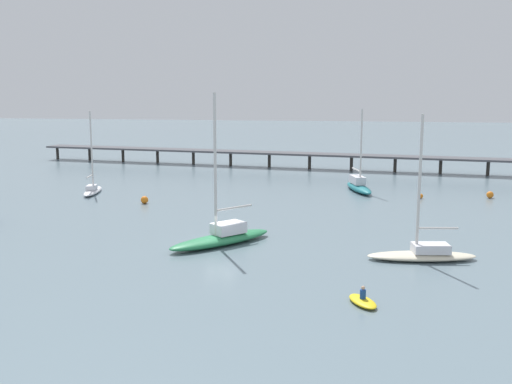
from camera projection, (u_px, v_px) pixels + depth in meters
The scene contains 10 objects.
ground_plane at pixel (221, 245), 49.31m from camera, with size 400.00×400.00×0.00m, color slate.
pier at pixel (367, 153), 93.59m from camera, with size 89.68×14.88×6.07m.
sailboat_cream at pixel (423, 252), 44.92m from camera, with size 8.46×3.62×10.94m.
sailboat_white at pixel (93, 188), 73.53m from camera, with size 2.85×6.96×10.14m.
sailboat_teal at pixel (359, 185), 75.30m from camera, with size 4.24×8.68×10.36m.
sailboat_green at pixel (222, 236), 49.39m from camera, with size 8.26×9.11×12.45m.
dinghy_yellow at pixel (363, 301), 35.69m from camera, with size 2.28×2.92×1.14m.
mooring_buoy_outer at pixel (421, 196), 70.26m from camera, with size 0.59×0.59×0.59m, color orange.
mooring_buoy_far at pixel (145, 200), 67.16m from camera, with size 0.85×0.85×0.85m, color orange.
mooring_buoy_near at pixel (490, 195), 70.52m from camera, with size 0.82×0.82×0.82m, color orange.
Camera 1 is at (10.93, -46.68, 12.67)m, focal length 41.90 mm.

